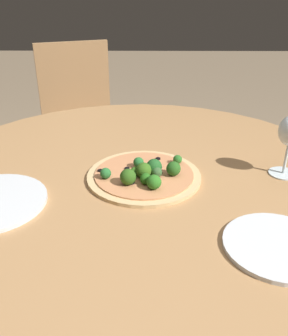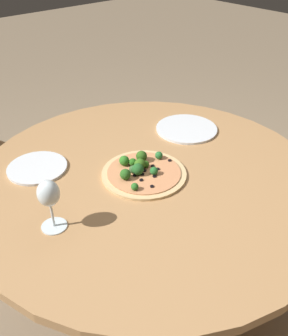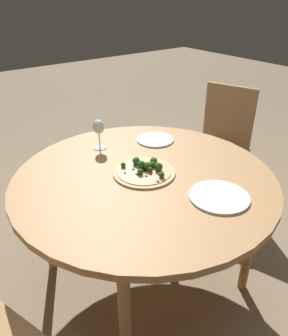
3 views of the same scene
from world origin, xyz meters
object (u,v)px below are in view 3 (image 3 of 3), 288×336
Objects in this scene: pizza at (145,170)px; plate_near at (155,140)px; plate_far at (219,196)px; chair_2 at (220,144)px; wine_glass at (99,128)px.

plate_near is at bearing -136.47° from pizza.
plate_far is at bearing 76.16° from plate_near.
chair_2 reaches higher than wine_glass.
chair_2 is 5.22× the size of wine_glass.
wine_glass is 0.36m from plate_near.
wine_glass is 0.77× the size of plate_near.
chair_2 reaches higher than plate_far.
pizza is 1.82× the size of wine_glass.
chair_2 reaches higher than pizza.
pizza reaches higher than plate_near.
wine_glass is at bearing -85.28° from pizza.
wine_glass reaches higher than plate_near.
chair_2 is 1.03m from pizza.
chair_2 is 0.70m from plate_near.
chair_2 is at bearing -177.05° from plate_near.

